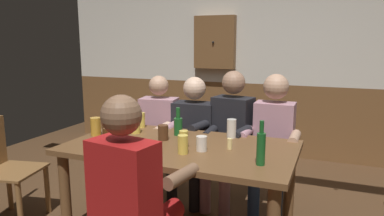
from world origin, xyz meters
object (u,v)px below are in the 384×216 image
object	(u,v)px
pint_glass_5	(202,144)
wall_dart_cabinet	(215,42)
pint_glass_0	(96,126)
dining_table	(180,158)
bottle_1	(178,125)
pint_glass_6	(184,139)
person_3	(272,138)
pint_glass_7	(141,120)
person_0	(157,130)
person_2	(229,133)
pint_glass_1	(163,133)
plate_0	(106,145)
bottle_2	(108,140)
chair_empty_near_left	(3,167)
pint_glass_8	(107,129)
pint_glass_2	(135,125)
person_1	(192,132)
bottle_0	(261,147)
table_candle	(230,144)
pint_glass_3	(232,128)
person_4	(133,189)
pint_glass_4	(183,144)

from	to	relation	value
pint_glass_5	wall_dart_cabinet	xyz separation A→B (m)	(-0.69, 2.35, 0.70)
pint_glass_0	dining_table	bearing A→B (deg)	0.36
bottle_1	pint_glass_6	bearing A→B (deg)	-59.32
person_3	pint_glass_7	xyz separation A→B (m)	(-1.13, -0.32, 0.14)
person_0	person_2	xyz separation A→B (m)	(0.74, 0.01, 0.04)
person_0	pint_glass_1	distance (m)	0.75
pint_glass_0	pint_glass_1	distance (m)	0.59
person_2	pint_glass_5	world-z (taller)	person_2
person_0	pint_glass_5	world-z (taller)	person_0
plate_0	pint_glass_7	bearing A→B (deg)	94.35
pint_glass_6	dining_table	bearing A→B (deg)	135.13
plate_0	bottle_2	distance (m)	0.25
chair_empty_near_left	pint_glass_8	world-z (taller)	pint_glass_8
person_3	pint_glass_2	size ratio (longest dim) A/B	8.78
person_1	bottle_2	distance (m)	1.14
person_3	wall_dart_cabinet	bearing A→B (deg)	-55.99
person_1	bottle_0	bearing A→B (deg)	129.07
dining_table	table_candle	world-z (taller)	table_candle
person_1	plate_0	distance (m)	0.99
chair_empty_near_left	pint_glass_1	size ratio (longest dim) A/B	7.37
bottle_0	pint_glass_6	bearing A→B (deg)	164.94
pint_glass_3	pint_glass_8	xyz separation A→B (m)	(-0.92, -0.39, -0.00)
person_4	person_3	bearing A→B (deg)	77.99
pint_glass_6	pint_glass_8	size ratio (longest dim) A/B	0.87
pint_glass_6	table_candle	bearing A→B (deg)	14.93
person_0	plate_0	xyz separation A→B (m)	(0.06, -0.92, 0.11)
person_3	person_4	bearing A→B (deg)	68.12
person_0	pint_glass_2	distance (m)	0.55
person_4	pint_glass_0	world-z (taller)	person_4
person_0	pint_glass_4	world-z (taller)	person_0
bottle_2	pint_glass_1	world-z (taller)	bottle_2
pint_glass_0	wall_dart_cabinet	size ratio (longest dim) A/B	0.21
person_4	pint_glass_0	distance (m)	1.05
dining_table	person_0	xyz separation A→B (m)	(-0.56, 0.70, 0.00)
person_2	bottle_2	bearing A→B (deg)	74.34
bottle_1	pint_glass_7	distance (m)	0.44
bottle_1	pint_glass_7	bearing A→B (deg)	163.30
person_4	pint_glass_7	distance (m)	1.23
plate_0	pint_glass_5	size ratio (longest dim) A/B	1.92
person_3	pint_glass_0	world-z (taller)	person_3
pint_glass_7	plate_0	bearing A→B (deg)	-85.65
person_1	bottle_1	size ratio (longest dim) A/B	5.13
dining_table	pint_glass_3	bearing A→B (deg)	49.24
person_1	wall_dart_cabinet	distance (m)	1.81
person_4	table_candle	bearing A→B (deg)	73.70
pint_glass_1	wall_dart_cabinet	distance (m)	2.33
person_3	pint_glass_6	bearing A→B (deg)	55.01
bottle_2	bottle_0	bearing A→B (deg)	10.76
pint_glass_5	pint_glass_7	distance (m)	0.88
bottle_2	pint_glass_0	distance (m)	0.57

